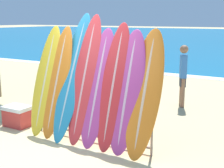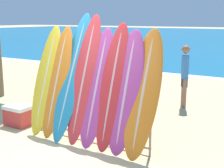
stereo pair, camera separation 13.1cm
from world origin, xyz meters
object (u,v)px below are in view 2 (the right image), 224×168
object	(u,v)px
surfboard_slot_0	(46,80)
surfboard_slot_7	(143,93)
surfboard_slot_2	(72,76)
surfboard_slot_4	(97,87)
surfboard_rack	(90,115)
person_mid_beach	(185,74)
surfboard_slot_5	(113,86)
cooler_box	(18,115)
surfboard_slot_6	(126,92)
surfboard_slot_3	(84,78)
surfboard_slot_1	(57,81)
person_near_water	(126,53)

from	to	relation	value
surfboard_slot_0	surfboard_slot_7	bearing A→B (deg)	0.12
surfboard_slot_2	surfboard_slot_4	bearing A→B (deg)	-6.18
surfboard_rack	person_mid_beach	distance (m)	3.27
surfboard_slot_5	surfboard_slot_0	bearing A→B (deg)	-179.77
surfboard_slot_0	surfboard_slot_5	xyz separation A→B (m)	(1.55, 0.01, 0.04)
surfboard_slot_2	cooler_box	distance (m)	1.69
surfboard_slot_2	surfboard_slot_7	world-z (taller)	surfboard_slot_2
surfboard_slot_0	surfboard_slot_2	distance (m)	0.63
surfboard_slot_4	surfboard_rack	bearing A→B (deg)	-171.19
surfboard_slot_6	person_mid_beach	bearing A→B (deg)	89.97
surfboard_slot_3	cooler_box	bearing A→B (deg)	-175.47
surfboard_slot_3	surfboard_slot_4	xyz separation A→B (m)	(0.30, -0.04, -0.13)
surfboard_slot_2	cooler_box	bearing A→B (deg)	-173.36
cooler_box	surfboard_slot_7	bearing A→B (deg)	1.92
surfboard_slot_1	surfboard_slot_4	xyz separation A→B (m)	(0.92, 0.00, -0.01)
surfboard_rack	surfboard_slot_5	world-z (taller)	surfboard_slot_5
surfboard_rack	surfboard_slot_5	size ratio (longest dim) A/B	1.13
surfboard_slot_1	cooler_box	distance (m)	1.36
surfboard_slot_7	person_mid_beach	bearing A→B (deg)	95.82
surfboard_slot_4	cooler_box	world-z (taller)	surfboard_slot_4
person_near_water	cooler_box	world-z (taller)	person_near_water
surfboard_slot_1	surfboard_slot_3	size ratio (longest dim) A/B	0.90
surfboard_slot_2	cooler_box	size ratio (longest dim) A/B	4.23
surfboard_slot_2	surfboard_slot_3	bearing A→B (deg)	-5.00
person_near_water	surfboard_slot_2	bearing A→B (deg)	115.62
surfboard_slot_1	person_mid_beach	xyz separation A→B (m)	(1.52, 3.14, -0.19)
surfboard_rack	surfboard_slot_0	world-z (taller)	surfboard_slot_0
surfboard_slot_2	surfboard_slot_6	xyz separation A→B (m)	(1.21, -0.08, -0.15)
surfboard_slot_2	surfboard_slot_1	bearing A→B (deg)	-167.45
surfboard_rack	surfboard_slot_0	distance (m)	1.21
surfboard_slot_7	person_near_water	size ratio (longest dim) A/B	1.26
surfboard_slot_6	surfboard_slot_2	bearing A→B (deg)	176.37
surfboard_slot_6	person_near_water	bearing A→B (deg)	118.61
surfboard_slot_5	surfboard_slot_7	size ratio (longest dim) A/B	1.05
surfboard_slot_4	surfboard_slot_3	bearing A→B (deg)	172.63
surfboard_rack	surfboard_slot_7	bearing A→B (deg)	1.44
person_near_water	cooler_box	size ratio (longest dim) A/B	2.97
surfboard_slot_1	surfboard_slot_2	distance (m)	0.34
surfboard_slot_1	surfboard_slot_6	bearing A→B (deg)	-0.28
surfboard_slot_5	person_mid_beach	size ratio (longest dim) A/B	1.38
surfboard_slot_3	person_near_water	bearing A→B (deg)	112.07
person_mid_beach	cooler_box	size ratio (longest dim) A/B	2.85
surfboard_slot_4	surfboard_slot_5	size ratio (longest dim) A/B	0.95
surfboard_slot_3	person_near_water	size ratio (longest dim) A/B	1.41
surfboard_slot_0	surfboard_slot_4	size ratio (longest dim) A/B	1.01
surfboard_slot_0	surfboard_slot_2	world-z (taller)	surfboard_slot_2
surfboard_slot_3	person_mid_beach	distance (m)	3.24
surfboard_slot_3	surfboard_slot_6	world-z (taller)	surfboard_slot_3
surfboard_slot_4	surfboard_slot_6	size ratio (longest dim) A/B	1.01
surfboard_slot_3	surfboard_slot_4	world-z (taller)	surfboard_slot_3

